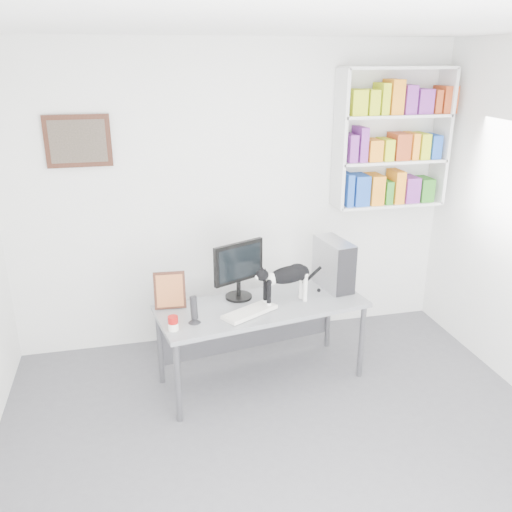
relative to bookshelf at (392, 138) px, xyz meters
name	(u,v)px	position (x,y,z in m)	size (l,w,h in m)	color
room	(307,283)	(-1.40, -1.85, -0.50)	(4.01, 4.01, 2.70)	#59595E
bookshelf	(392,138)	(0.00, 0.00, 0.00)	(1.03, 0.28, 1.24)	silver
wall_art	(78,141)	(-2.70, 0.12, 0.05)	(0.52, 0.04, 0.42)	#432115
desk	(262,343)	(-1.37, -0.71, -1.51)	(1.65, 0.64, 0.69)	gray
monitor	(238,270)	(-1.53, -0.54, -0.92)	(0.46, 0.22, 0.49)	black
keyboard	(250,312)	(-1.51, -0.85, -1.15)	(0.44, 0.17, 0.03)	silver
pc_tower	(334,264)	(-0.70, -0.51, -0.95)	(0.19, 0.42, 0.42)	silver
speaker	(194,309)	(-1.94, -0.90, -1.05)	(0.09, 0.09, 0.22)	black
leaning_print	(170,290)	(-2.09, -0.60, -1.01)	(0.24, 0.10, 0.30)	#432115
soup_can	(173,323)	(-2.10, -0.98, -1.11)	(0.07, 0.07, 0.11)	#A40E0E
cat	(287,284)	(-1.18, -0.73, -1.00)	(0.53, 0.14, 0.33)	black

